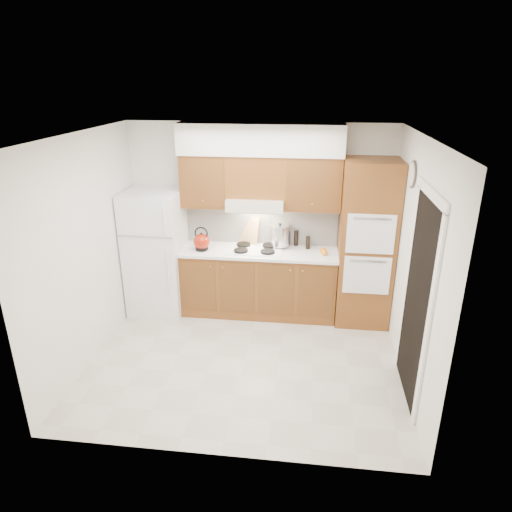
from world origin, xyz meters
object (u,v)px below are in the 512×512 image
Objects in this scene: fridge at (156,253)px; kettle at (202,242)px; oven_cabinet at (366,244)px; stock_pot at (280,235)px.

fridge is 7.83× the size of kettle.
kettle is (-2.19, -0.06, -0.04)m from oven_cabinet.
oven_cabinet is (2.85, 0.03, 0.24)m from fridge.
oven_cabinet is at bearing 0.70° from fridge.
fridge is 2.86m from oven_cabinet.
kettle is 1.07m from stock_pot.
oven_cabinet reaches higher than kettle.
kettle is at bearing -2.48° from fridge.
fridge reaches higher than kettle.
stock_pot is at bearing 7.46° from fridge.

